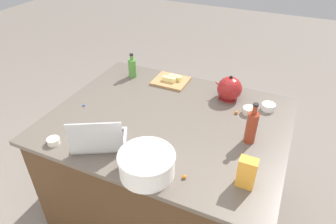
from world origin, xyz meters
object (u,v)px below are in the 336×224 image
kettle (229,89)px  ramekin_medium (53,141)px  bottle_soy (252,127)px  butter_stick_right (169,79)px  ramekin_wide (268,107)px  bottle_olive (132,68)px  candy_bag (247,173)px  butter_stick_left (176,78)px  cutting_board (171,81)px  mixing_bowl_large (147,163)px  laptop (99,139)px  ramekin_small (249,111)px

kettle → ramekin_medium: 1.23m
kettle → bottle_soy: bearing=119.5°
butter_stick_right → ramekin_wide: (-0.78, 0.06, -0.01)m
bottle_olive → candy_bag: (-1.10, 0.78, 0.00)m
butter_stick_left → cutting_board: bearing=35.8°
ramekin_wide → butter_stick_left: bearing=-8.2°
kettle → ramekin_medium: size_ratio=2.83×
mixing_bowl_large → cutting_board: 1.01m
laptop → ramekin_medium: laptop is taller
ramekin_wide → ramekin_medium: bearing=39.1°
kettle → bottle_olive: bearing=-0.5°
butter_stick_left → ramekin_wide: size_ratio=1.19×
bottle_soy → candy_bag: size_ratio=1.57×
butter_stick_left → butter_stick_right: (0.04, 0.05, 0.00)m
bottle_soy → cutting_board: size_ratio=1.00×
cutting_board → butter_stick_left: bearing=-144.2°
bottle_soy → ramekin_medium: size_ratio=3.54×
ramekin_medium → ramekin_wide: size_ratio=0.81×
butter_stick_left → ramekin_medium: size_ratio=1.46×
mixing_bowl_large → bottle_soy: bearing=-131.9°
ramekin_medium → candy_bag: candy_bag is taller
laptop → butter_stick_right: 0.86m
mixing_bowl_large → kettle: 0.93m
laptop → bottle_olive: laptop is taller
kettle → ramekin_medium: bearing=48.7°
cutting_board → ramekin_small: size_ratio=3.03×
bottle_olive → butter_stick_right: (-0.32, -0.02, -0.04)m
cutting_board → bottle_soy: bearing=146.7°
bottle_soy → cutting_board: bearing=-33.3°
butter_stick_right → ramekin_small: 0.69m
laptop → butter_stick_left: bearing=-96.4°
butter_stick_right → ramekin_small: (-0.67, 0.16, -0.01)m
kettle → cutting_board: size_ratio=0.80×
ramekin_medium → candy_bag: (-1.10, -0.15, 0.07)m
cutting_board → ramekin_wide: (-0.78, 0.08, 0.01)m
laptop → kettle: bearing=-123.9°
mixing_bowl_large → ramekin_medium: mixing_bowl_large is taller
mixing_bowl_large → bottle_soy: bottle_soy is taller
mixing_bowl_large → butter_stick_right: size_ratio=2.74×
bottle_olive → ramekin_wide: bottle_olive is taller
butter_stick_left → ramekin_medium: (0.36, 1.00, -0.02)m
mixing_bowl_large → ramekin_wide: (-0.49, -0.88, -0.05)m
bottle_soy → kettle: 0.49m
ramekin_wide → mixing_bowl_large: bearing=61.0°
bottle_soy → butter_stick_left: 0.86m
butter_stick_left → bottle_olive: bearing=10.8°
butter_stick_right → ramekin_wide: butter_stick_right is taller
mixing_bowl_large → ramekin_medium: size_ratio=4.01×
cutting_board → ramekin_medium: 1.03m
bottle_olive → kettle: 0.81m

